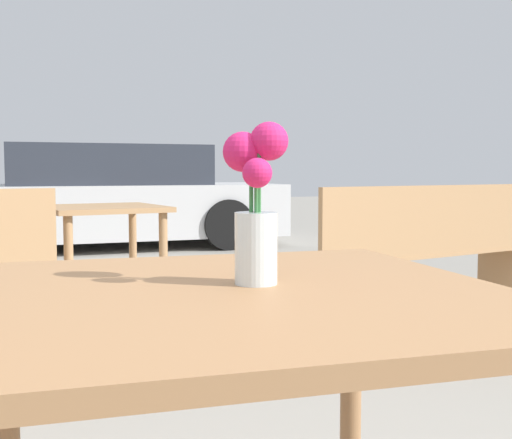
# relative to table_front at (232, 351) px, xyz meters

# --- Properties ---
(table_front) EXTENTS (0.96, 0.93, 0.74)m
(table_front) POSITION_rel_table_front_xyz_m (0.00, 0.00, 0.00)
(table_front) COLOR #9E7047
(table_front) RESTS_ON ground_plane
(flower_vase) EXTENTS (0.11, 0.12, 0.27)m
(flower_vase) POSITION_rel_table_front_xyz_m (0.05, 0.03, 0.23)
(flower_vase) COLOR silver
(flower_vase) RESTS_ON table_front
(bench_middle) EXTENTS (1.72, 0.63, 0.85)m
(bench_middle) POSITION_rel_table_front_xyz_m (1.99, 2.16, -0.17)
(bench_middle) COLOR tan
(bench_middle) RESTS_ON ground_plane
(table_back) EXTENTS (0.74, 0.75, 0.73)m
(table_back) POSITION_rel_table_front_xyz_m (0.22, 2.88, -0.05)
(table_back) COLOR tan
(table_back) RESTS_ON ground_plane
(parked_car) EXTENTS (4.22, 1.89, 1.24)m
(parked_car) POSITION_rel_table_front_xyz_m (0.87, 7.02, -0.04)
(parked_car) COLOR silver
(parked_car) RESTS_ON ground_plane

